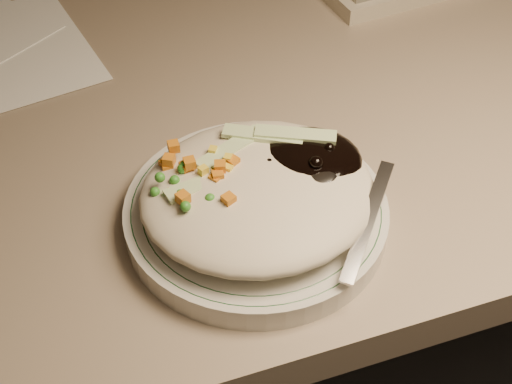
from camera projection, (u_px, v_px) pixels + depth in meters
name	position (u px, v px, depth m)	size (l,w,h in m)	color
desk	(260.00, 199.00, 0.91)	(1.40, 0.70, 0.74)	gray
plate	(256.00, 214.00, 0.60)	(0.22, 0.22, 0.02)	silver
plate_rim	(256.00, 206.00, 0.59)	(0.21, 0.21, 0.00)	#144723
meal	(261.00, 186.00, 0.57)	(0.21, 0.19, 0.05)	beige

